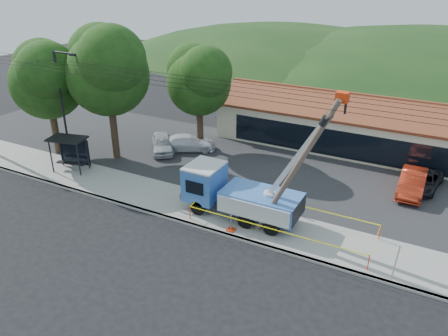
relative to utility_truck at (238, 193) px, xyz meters
name	(u,v)px	position (x,y,z in m)	size (l,w,h in m)	color
ground	(190,249)	(-0.87, -4.32, -1.73)	(120.00, 120.00, 0.00)	black
curb	(208,229)	(-0.87, -2.22, -1.65)	(60.00, 0.25, 0.15)	gray
sidewalk	(223,215)	(-0.87, -0.32, -1.65)	(60.00, 4.00, 0.15)	gray
parking_lot	(271,168)	(-0.87, 7.68, -1.68)	(60.00, 12.00, 0.10)	#28282B
strip_mall	(350,124)	(3.13, 15.66, 0.15)	(22.50, 8.53, 4.67)	beige
streetlight	(64,102)	(-14.65, 0.68, 3.58)	(2.13, 0.22, 9.00)	black
tree_west_near	(107,66)	(-12.87, 3.68, 5.80)	(7.56, 6.72, 10.80)	#332316
tree_west_far	(46,76)	(-17.87, 2.18, 4.81)	(6.84, 6.08, 9.48)	#332316
tree_lot	(199,77)	(-7.87, 8.68, 4.48)	(6.30, 5.60, 8.94)	#332316
hill_west	(285,58)	(-15.87, 50.68, -1.73)	(78.40, 56.00, 28.00)	#143714
hill_center	(445,73)	(9.13, 50.68, -1.73)	(89.60, 64.00, 32.00)	#143714
power_lines	(9,105)	(-19.32, -0.52, 2.97)	(60.00, 1.42, 8.51)	brown
utility_truck	(238,193)	(0.00, 0.00, 0.00)	(9.51, 3.97, 8.64)	black
leaning_pole	(298,164)	(3.90, -0.80, 3.06)	(4.24, 1.73, 8.52)	brown
bus_shelter	(70,146)	(-14.22, 0.18, 0.36)	(3.04, 2.25, 2.63)	black
caution_tape	(282,218)	(2.96, -0.20, -0.87)	(10.76, 3.28, 0.95)	#EF350C
car_silver	(163,152)	(-10.27, 6.46, -1.73)	(1.68, 4.17, 1.42)	#BABDC2
car_red	(410,194)	(9.23, 8.37, -1.73)	(1.62, 4.65, 1.53)	#9D240F
car_white	(189,151)	(-8.48, 7.71, -1.73)	(1.87, 4.59, 1.33)	white
car_dark	(422,189)	(9.89, 9.46, -1.73)	(1.97, 4.28, 1.19)	black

